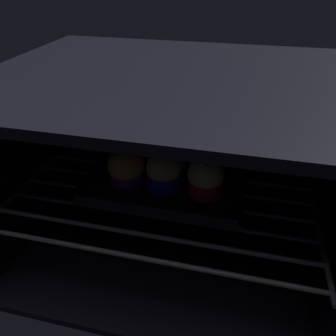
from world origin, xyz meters
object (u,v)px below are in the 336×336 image
muffin_row0_col2 (206,177)px  muffin_row1_col2 (211,156)px  muffin_row0_col1 (162,171)px  muffin_row1_col1 (171,153)px  baking_tray (168,178)px  muffin_row0_col0 (126,168)px  muffin_row1_col0 (136,149)px

muffin_row0_col2 → muffin_row1_col2: size_ratio=0.99×
muffin_row0_col1 → muffin_row1_col1: size_ratio=1.01×
muffin_row0_col1 → muffin_row0_col2: 7.99cm
muffin_row1_col1 → muffin_row1_col2: muffin_row1_col2 is taller
baking_tray → muffin_row0_col2: bearing=-25.8°
muffin_row0_col0 → muffin_row0_col1: bearing=3.0°
muffin_row0_col0 → muffin_row0_col2: size_ratio=0.98×
muffin_row0_col0 → muffin_row1_col2: bearing=27.2°
muffin_row0_col0 → muffin_row0_col2: 14.69cm
muffin_row0_col1 → baking_tray: bearing=84.8°
baking_tray → muffin_row0_col1: bearing=-95.2°
muffin_row0_col0 → muffin_row0_col1: (6.71, 0.35, -0.00)cm
muffin_row1_col1 → muffin_row1_col2: bearing=3.6°
baking_tray → muffin_row1_col2: muffin_row1_col2 is taller
baking_tray → muffin_row1_col1: bearing=94.0°
muffin_row1_col1 → baking_tray: bearing=-86.0°
muffin_row1_col0 → muffin_row0_col2: bearing=-26.0°
muffin_row0_col1 → muffin_row1_col0: 10.13cm
muffin_row0_col0 → muffin_row1_col2: size_ratio=0.97×
baking_tray → muffin_row1_col1: muffin_row1_col1 is taller
muffin_row0_col1 → muffin_row1_col1: muffin_row0_col1 is taller
muffin_row1_col0 → muffin_row1_col2: muffin_row1_col2 is taller
muffin_row0_col1 → muffin_row0_col0: bearing=-177.0°
baking_tray → muffin_row1_col0: muffin_row1_col0 is taller
muffin_row1_col0 → muffin_row1_col1: size_ratio=0.97×
muffin_row1_col0 → baking_tray: bearing=-26.3°
muffin_row1_col0 → muffin_row1_col1: (7.32, -0.35, 0.21)cm
muffin_row1_col2 → muffin_row0_col0: bearing=-152.8°
muffin_row0_col1 → muffin_row0_col2: bearing=-2.6°
muffin_row0_col0 → muffin_row0_col1: 6.72cm
baking_tray → muffin_row0_col2: muffin_row0_col2 is taller
muffin_row1_col1 → muffin_row1_col2: 7.95cm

